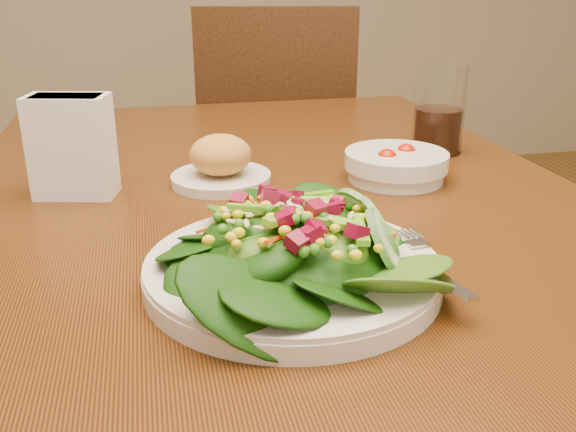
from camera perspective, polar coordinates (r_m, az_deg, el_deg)
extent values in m
cube|color=#532D0E|center=(0.89, -0.66, -0.08)|extent=(0.90, 1.40, 0.04)
cylinder|color=#462610|center=(1.62, -19.13, -5.42)|extent=(0.07, 0.07, 0.71)
cylinder|color=#462610|center=(1.70, 7.82, -3.08)|extent=(0.07, 0.07, 0.71)
cube|color=#462610|center=(1.99, -1.01, 3.83)|extent=(0.52, 0.52, 0.04)
cylinder|color=#462610|center=(2.26, 3.84, -0.44)|extent=(0.04, 0.04, 0.43)
cylinder|color=#462610|center=(2.26, -5.78, -0.50)|extent=(0.04, 0.04, 0.43)
cylinder|color=#462610|center=(1.92, 4.74, -4.66)|extent=(0.04, 0.04, 0.43)
cylinder|color=#462610|center=(1.92, -6.66, -4.73)|extent=(0.04, 0.04, 0.43)
cube|color=#462610|center=(1.72, -1.06, 10.07)|extent=(0.42, 0.12, 0.48)
cylinder|color=silver|center=(0.66, 0.38, -5.09)|extent=(0.30, 0.30, 0.02)
ellipsoid|color=black|center=(0.65, 0.38, -2.51)|extent=(0.21, 0.21, 0.05)
cube|color=silver|center=(0.67, 11.85, -3.97)|extent=(0.05, 0.18, 0.01)
cylinder|color=silver|center=(0.97, -5.96, 3.31)|extent=(0.15, 0.15, 0.01)
ellipsoid|color=#C97D40|center=(0.95, -6.04, 5.45)|extent=(0.09, 0.09, 0.06)
cylinder|color=silver|center=(0.99, 9.57, 4.44)|extent=(0.16, 0.16, 0.04)
sphere|color=#B81500|center=(1.00, 10.44, 5.41)|extent=(0.03, 0.03, 0.03)
sphere|color=#B81500|center=(0.97, 8.77, 4.96)|extent=(0.03, 0.03, 0.03)
cylinder|color=silver|center=(1.14, 13.31, 9.29)|extent=(0.09, 0.09, 0.15)
cylinder|color=black|center=(1.15, 13.15, 7.44)|extent=(0.08, 0.08, 0.08)
cube|color=white|center=(0.94, -18.65, 5.86)|extent=(0.12, 0.08, 0.14)
cube|color=white|center=(0.94, -18.73, 6.51)|extent=(0.10, 0.07, 0.12)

